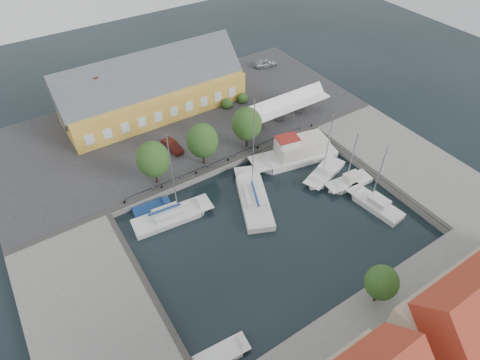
# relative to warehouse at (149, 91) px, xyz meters

# --- Properties ---
(ground) EXTENTS (140.00, 140.00, 0.00)m
(ground) POSITION_rel_warehouse_xyz_m (2.60, -28.36, -4.43)
(ground) COLOR black
(ground) RESTS_ON ground
(north_quay) EXTENTS (56.00, 26.00, 1.00)m
(north_quay) POSITION_rel_warehouse_xyz_m (2.60, -5.36, -3.93)
(north_quay) COLOR #2D2D30
(north_quay) RESTS_ON ground
(west_quay) EXTENTS (12.00, 24.00, 1.00)m
(west_quay) POSITION_rel_warehouse_xyz_m (-19.40, -30.36, -3.93)
(west_quay) COLOR slate
(west_quay) RESTS_ON ground
(east_quay) EXTENTS (12.00, 24.00, 1.00)m
(east_quay) POSITION_rel_warehouse_xyz_m (24.60, -30.36, -3.93)
(east_quay) COLOR slate
(east_quay) RESTS_ON ground
(south_bank) EXTENTS (56.00, 14.00, 1.00)m
(south_bank) POSITION_rel_warehouse_xyz_m (2.60, -49.36, -3.93)
(south_bank) COLOR slate
(south_bank) RESTS_ON ground
(quay_edge_fittings) EXTENTS (56.00, 24.72, 0.40)m
(quay_edge_fittings) POSITION_rel_warehouse_xyz_m (2.62, -23.61, -3.37)
(quay_edge_fittings) COLOR #383533
(quay_edge_fittings) RESTS_ON north_quay
(warehouse) EXTENTS (28.56, 14.00, 9.55)m
(warehouse) POSITION_rel_warehouse_xyz_m (0.00, 0.00, 0.00)
(warehouse) COLOR gold
(warehouse) RESTS_ON north_quay
(tent_canopy) EXTENTS (14.00, 4.00, 2.83)m
(tent_canopy) POSITION_rel_warehouse_xyz_m (16.60, -13.86, -0.74)
(tent_canopy) COLOR white
(tent_canopy) RESTS_ON north_quay
(quay_trees) EXTENTS (18.20, 4.20, 6.30)m
(quay_trees) POSITION_rel_warehouse_xyz_m (0.60, -16.36, 0.45)
(quay_trees) COLOR black
(quay_trees) RESTS_ON north_quay
(car_silver) EXTENTS (4.51, 2.49, 1.45)m
(car_silver) POSITION_rel_warehouse_xyz_m (24.06, 1.94, -2.70)
(car_silver) COLOR #A7ABAF
(car_silver) RESTS_ON north_quay
(car_red) EXTENTS (1.96, 4.11, 1.30)m
(car_red) POSITION_rel_warehouse_xyz_m (-1.72, -11.29, -2.78)
(car_red) COLOR #531813
(car_red) RESTS_ON north_quay
(center_sailboat) EXTENTS (7.39, 11.42, 14.99)m
(center_sailboat) POSITION_rel_warehouse_xyz_m (2.72, -25.37, -4.07)
(center_sailboat) COLOR silver
(center_sailboat) RESTS_ON ground
(trawler) EXTENTS (13.11, 6.14, 5.00)m
(trawler) POSITION_rel_warehouse_xyz_m (12.60, -21.62, -3.41)
(trawler) COLOR silver
(trawler) RESTS_ON ground
(east_boat_a) EXTENTS (7.80, 4.84, 10.73)m
(east_boat_a) POSITION_rel_warehouse_xyz_m (13.76, -26.40, -4.17)
(east_boat_a) COLOR silver
(east_boat_a) RESTS_ON ground
(east_boat_b) EXTENTS (6.84, 2.79, 9.35)m
(east_boat_b) POSITION_rel_warehouse_xyz_m (15.25, -29.62, -4.17)
(east_boat_b) COLOR silver
(east_boat_b) RESTS_ON ground
(east_boat_c) EXTENTS (3.31, 7.81, 9.84)m
(east_boat_c) POSITION_rel_warehouse_xyz_m (15.07, -34.39, -4.17)
(east_boat_c) COLOR silver
(east_boat_c) RESTS_ON ground
(west_boat_a) EXTENTS (10.21, 3.77, 13.02)m
(west_boat_a) POSITION_rel_warehouse_xyz_m (-7.40, -22.28, -4.16)
(west_boat_a) COLOR silver
(west_boat_a) RESTS_ON ground
(launch_sw) EXTENTS (5.37, 2.36, 0.98)m
(launch_sw) POSITION_rel_warehouse_xyz_m (-10.88, -39.97, -4.34)
(launch_sw) COLOR silver
(launch_sw) RESTS_ON ground
(launch_nw) EXTENTS (4.98, 2.35, 0.88)m
(launch_nw) POSITION_rel_warehouse_xyz_m (-8.79, -19.54, -4.34)
(launch_nw) COLOR navy
(launch_nw) RESTS_ON ground
(townhouses) EXTENTS (36.30, 8.50, 12.00)m
(townhouses) POSITION_rel_warehouse_xyz_m (4.52, -51.60, 1.40)
(townhouses) COLOR #BDB091
(townhouses) RESTS_ON south_bank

